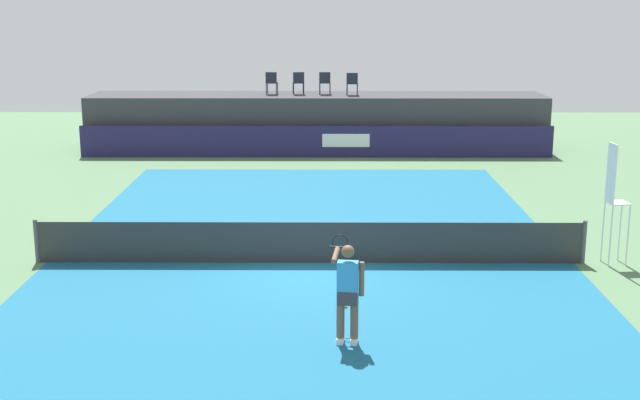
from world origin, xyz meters
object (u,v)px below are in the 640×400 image
object	(u,v)px
spectator_chair_far_left	(272,82)
tennis_ball	(346,306)
spectator_chair_right	(352,83)
net_post_near	(36,241)
net_post_far	(584,242)
spectator_chair_left	(298,82)
umpire_chair	(614,195)
spectator_chair_center	(325,82)
tennis_player	(347,290)

from	to	relation	value
spectator_chair_far_left	tennis_ball	distance (m)	18.60
spectator_chair_right	net_post_near	distance (m)	16.97
net_post_far	tennis_ball	world-z (taller)	net_post_far
spectator_chair_left	net_post_far	world-z (taller)	spectator_chair_left
spectator_chair_left	umpire_chair	distance (m)	17.11
net_post_far	net_post_near	bearing A→B (deg)	180.00
umpire_chair	spectator_chair_center	bearing A→B (deg)	112.82
spectator_chair_right	tennis_ball	xyz separation A→B (m)	(-0.65, -17.93, -2.66)
spectator_chair_far_left	net_post_far	size ratio (longest dim) A/B	0.89
spectator_chair_left	net_post_near	bearing A→B (deg)	-109.67
net_post_near	tennis_player	xyz separation A→B (m)	(6.94, -4.62, 0.46)
spectator_chair_far_left	tennis_player	bearing A→B (deg)	-82.77
tennis_player	net_post_far	bearing A→B (deg)	40.25
spectator_chair_center	spectator_chair_left	bearing A→B (deg)	-179.43
umpire_chair	net_post_far	bearing A→B (deg)	178.79
spectator_chair_left	spectator_chair_right	xyz separation A→B (m)	(2.12, -0.31, 0.00)
spectator_chair_center	tennis_ball	bearing A→B (deg)	-88.66
spectator_chair_right	net_post_near	xyz separation A→B (m)	(-7.60, -15.02, -2.19)
umpire_chair	tennis_ball	world-z (taller)	umpire_chair
net_post_far	umpire_chair	bearing A→B (deg)	-1.21
tennis_player	net_post_near	bearing A→B (deg)	146.34
spectator_chair_left	tennis_player	size ratio (longest dim) A/B	0.50
spectator_chair_far_left	spectator_chair_left	size ratio (longest dim) A/B	1.00
umpire_chair	tennis_ball	size ratio (longest dim) A/B	40.59
spectator_chair_right	tennis_ball	world-z (taller)	spectator_chair_right
spectator_chair_far_left	spectator_chair_left	world-z (taller)	same
net_post_near	umpire_chair	bearing A→B (deg)	-0.05
net_post_near	tennis_ball	distance (m)	7.55
spectator_chair_left	net_post_near	distance (m)	16.42
spectator_chair_far_left	tennis_ball	bearing A→B (deg)	-82.06
spectator_chair_right	tennis_player	size ratio (longest dim) A/B	0.50
spectator_chair_far_left	net_post_far	world-z (taller)	spectator_chair_far_left
spectator_chair_far_left	spectator_chair_right	world-z (taller)	same
spectator_chair_far_left	net_post_far	distance (m)	17.42
umpire_chair	net_post_far	size ratio (longest dim) A/B	2.76
spectator_chair_center	net_post_far	size ratio (longest dim) A/B	0.89
net_post_far	spectator_chair_far_left	bearing A→B (deg)	117.53
spectator_chair_left	spectator_chair_right	bearing A→B (deg)	-8.31
spectator_chair_left	umpire_chair	bearing A→B (deg)	-63.92
spectator_chair_left	umpire_chair	size ratio (longest dim) A/B	0.32
spectator_chair_center	net_post_near	distance (m)	16.81
tennis_ball	spectator_chair_far_left	bearing A→B (deg)	97.94
spectator_chair_far_left	spectator_chair_right	bearing A→B (deg)	-5.50
spectator_chair_far_left	spectator_chair_center	world-z (taller)	same
tennis_ball	spectator_chair_center	bearing A→B (deg)	91.34
spectator_chair_left	tennis_ball	world-z (taller)	spectator_chair_left
spectator_chair_left	spectator_chair_right	world-z (taller)	same
spectator_chair_left	spectator_chair_center	bearing A→B (deg)	0.57
tennis_player	umpire_chair	bearing A→B (deg)	37.33
spectator_chair_left	net_post_far	xyz separation A→B (m)	(6.92, -15.33, -2.19)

